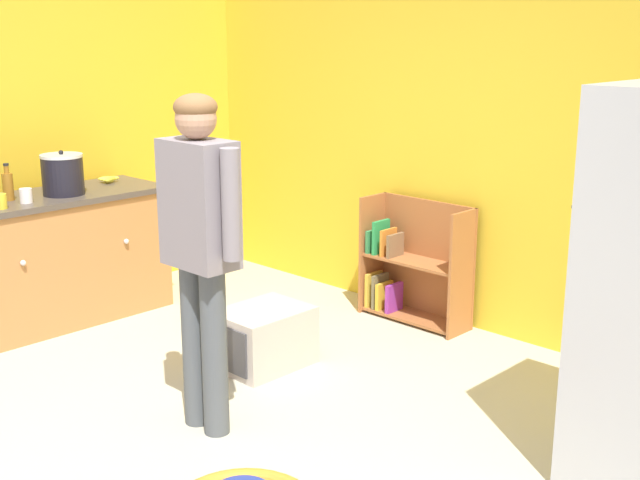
% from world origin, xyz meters
% --- Properties ---
extents(ground_plane, '(12.00, 12.00, 0.00)m').
position_xyz_m(ground_plane, '(0.00, 0.00, 0.00)').
color(ground_plane, '#BBB59C').
rests_on(ground_plane, ground).
extents(back_wall, '(5.20, 0.06, 2.70)m').
position_xyz_m(back_wall, '(0.00, 2.33, 1.35)').
color(back_wall, yellow).
rests_on(back_wall, ground).
extents(left_side_wall, '(0.06, 2.99, 2.70)m').
position_xyz_m(left_side_wall, '(-2.63, 0.80, 1.35)').
color(left_side_wall, gold).
rests_on(left_side_wall, ground).
extents(kitchen_counter, '(0.65, 2.32, 0.90)m').
position_xyz_m(kitchen_counter, '(-2.20, 0.01, 0.45)').
color(kitchen_counter, '#B67842').
rests_on(kitchen_counter, ground).
extents(bookshelf, '(0.80, 0.28, 0.85)m').
position_xyz_m(bookshelf, '(-0.44, 2.15, 0.37)').
color(bookshelf, '#A46134').
rests_on(bookshelf, ground).
extents(standing_person, '(0.57, 0.22, 1.71)m').
position_xyz_m(standing_person, '(-0.17, 0.11, 1.02)').
color(standing_person, '#4D5258').
rests_on(standing_person, ground).
extents(pet_carrier, '(0.42, 0.55, 0.36)m').
position_xyz_m(pet_carrier, '(-0.56, 0.85, 0.18)').
color(pet_carrier, '#BDB3AE').
rests_on(pet_carrier, ground).
extents(crock_pot, '(0.28, 0.28, 0.30)m').
position_xyz_m(crock_pot, '(-2.14, 0.46, 1.04)').
color(crock_pot, black).
rests_on(crock_pot, kitchen_counter).
extents(banana_bunch, '(0.15, 0.16, 0.04)m').
position_xyz_m(banana_bunch, '(-2.30, 0.92, 0.93)').
color(banana_bunch, yellow).
rests_on(banana_bunch, kitchen_counter).
extents(amber_bottle, '(0.07, 0.07, 0.25)m').
position_xyz_m(amber_bottle, '(-2.22, 0.11, 1.00)').
color(amber_bottle, '#9E661E').
rests_on(amber_bottle, kitchen_counter).
extents(white_cup, '(0.08, 0.08, 0.09)m').
position_xyz_m(white_cup, '(-2.06, 0.15, 0.95)').
color(white_cup, white).
rests_on(white_cup, kitchen_counter).
extents(yellow_cup, '(0.08, 0.08, 0.09)m').
position_xyz_m(yellow_cup, '(-2.00, -0.05, 0.95)').
color(yellow_cup, yellow).
rests_on(yellow_cup, kitchen_counter).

